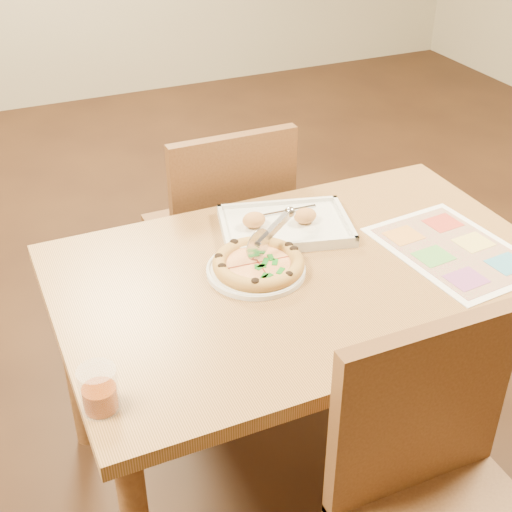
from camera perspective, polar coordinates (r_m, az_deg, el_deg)
name	(u,v)px	position (r m, az deg, el deg)	size (l,w,h in m)	color
room	(320,25)	(1.60, 5.15, 17.94)	(7.00, 7.00, 7.00)	black
dining_table	(307,297)	(1.91, 4.11, -3.33)	(1.30, 0.85, 0.72)	#A67342
chair_near	(440,480)	(1.59, 14.48, -16.98)	(0.42, 0.42, 0.47)	brown
chair_far	(224,218)	(2.41, -2.56, 3.05)	(0.42, 0.42, 0.47)	brown
plate	(256,270)	(1.84, 0.00, -1.13)	(0.26, 0.26, 0.01)	white
pizza	(258,264)	(1.83, 0.20, -0.62)	(0.24, 0.24, 0.04)	gold
pizza_cutter	(269,234)	(1.84, 1.03, 1.78)	(0.16, 0.08, 0.10)	silver
appetizer_tray	(284,226)	(2.02, 2.29, 2.43)	(0.41, 0.33, 0.06)	silver
glass_tumbler	(99,392)	(1.47, -12.43, -10.57)	(0.08, 0.08, 0.10)	#87330A
menu	(454,250)	(2.01, 15.54, 0.48)	(0.31, 0.43, 0.01)	white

